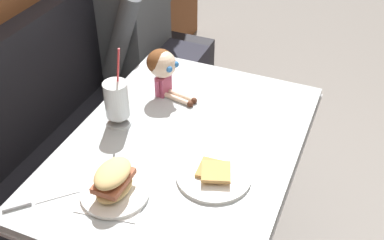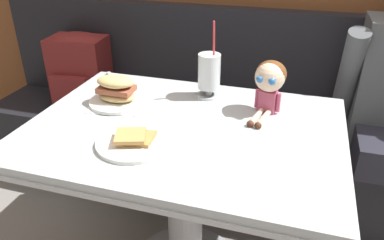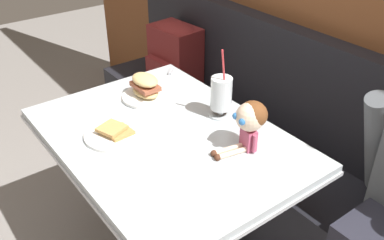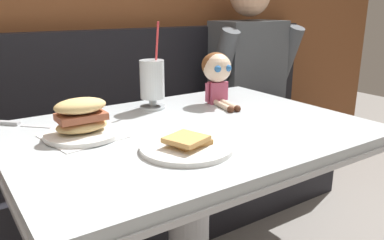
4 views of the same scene
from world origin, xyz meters
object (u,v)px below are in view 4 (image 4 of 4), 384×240
Objects in this scene: toast_plate at (187,146)px; sandwich_plate at (82,122)px; milkshake_glass at (152,81)px; diner_patron at (252,75)px; butter_knife at (16,124)px; seated_doll at (217,71)px.

sandwich_plate is (-0.19, 0.26, 0.03)m from toast_plate.
toast_plate is 0.79× the size of milkshake_glass.
sandwich_plate is 1.21m from diner_patron.
milkshake_glass reaches higher than sandwich_plate.
diner_patron is (0.92, 0.74, -0.01)m from toast_plate.
sandwich_plate is 1.28× the size of butter_knife.
seated_doll reaches higher than toast_plate.
milkshake_glass is 0.37m from sandwich_plate.
butter_knife is at bearing 124.14° from toast_plate.
butter_knife is 0.22× the size of diner_patron.
sandwich_plate is 1.01× the size of seated_doll.
milkshake_glass is at bearing 27.72° from sandwich_plate.
toast_plate is 1.18m from diner_patron.
seated_doll is at bearing -144.53° from diner_patron.
sandwich_plate is 0.27m from butter_knife.
sandwich_plate is at bearing -169.97° from seated_doll.
milkshake_glass is 0.85m from diner_patron.
butter_knife is at bearing 169.80° from seated_doll.
milkshake_glass is 0.48m from butter_knife.
milkshake_glass is 1.39× the size of seated_doll.
toast_plate is at bearing -136.26° from seated_doll.
seated_doll reaches higher than butter_knife.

